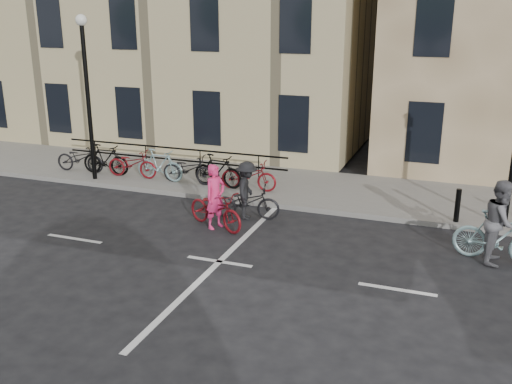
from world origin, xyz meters
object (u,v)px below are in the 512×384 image
(lamp_post, at_px, (86,78))
(cyclist_pink, at_px, (216,206))
(cyclist_grey, at_px, (500,230))
(cyclist_dark, at_px, (247,196))

(lamp_post, height_order, cyclist_pink, lamp_post)
(cyclist_pink, distance_m, cyclist_grey, 6.93)
(cyclist_pink, xyz_separation_m, cyclist_grey, (6.92, 0.22, 0.19))
(cyclist_pink, height_order, cyclist_dark, cyclist_pink)
(lamp_post, distance_m, cyclist_pink, 6.68)
(cyclist_grey, bearing_deg, lamp_post, 87.50)
(cyclist_grey, height_order, cyclist_dark, cyclist_grey)
(lamp_post, relative_size, cyclist_grey, 2.56)
(cyclist_dark, bearing_deg, cyclist_grey, -108.68)
(cyclist_pink, distance_m, cyclist_dark, 1.07)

